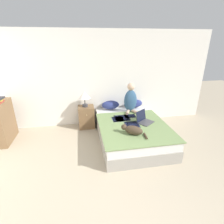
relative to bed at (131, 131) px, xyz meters
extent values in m
cube|color=white|center=(-0.52, 1.15, 1.04)|extent=(6.13, 0.05, 2.55)
cube|color=#9E998E|center=(0.00, 0.01, -0.10)|extent=(1.50, 2.15, 0.27)
cube|color=silver|center=(0.00, 0.01, 0.13)|extent=(1.48, 2.12, 0.19)
cube|color=#758E56|center=(0.00, -0.21, 0.23)|extent=(1.55, 1.72, 0.02)
cube|color=#3D4784|center=(-0.02, -0.14, 0.24)|extent=(0.32, 0.34, 0.01)
cube|color=#3D4784|center=(0.06, 0.34, 0.24)|extent=(0.28, 0.23, 0.01)
cube|color=#3D4784|center=(-0.28, 0.21, 0.24)|extent=(0.27, 0.32, 0.01)
cube|color=#3D4784|center=(-0.16, 0.26, 0.24)|extent=(0.36, 0.38, 0.01)
ellipsoid|color=navy|center=(-0.34, 0.93, 0.36)|extent=(0.48, 0.24, 0.24)
ellipsoid|color=navy|center=(0.34, 0.93, 0.36)|extent=(0.48, 0.24, 0.24)
ellipsoid|color=#33567A|center=(0.15, 0.66, 0.54)|extent=(0.35, 0.19, 0.60)
sphere|color=#DBB293|center=(0.15, 0.66, 0.92)|extent=(0.19, 0.19, 0.19)
cylinder|color=#DBB293|center=(0.06, 0.54, 0.28)|extent=(0.17, 0.25, 0.07)
cylinder|color=#DBB293|center=(0.25, 0.54, 0.28)|extent=(0.17, 0.25, 0.07)
ellipsoid|color=#473828|center=(-0.12, -0.58, 0.33)|extent=(0.42, 0.37, 0.18)
sphere|color=#473828|center=(-0.29, -0.46, 0.36)|extent=(0.12, 0.12, 0.12)
cone|color=#473828|center=(-0.31, -0.48, 0.41)|extent=(0.05, 0.05, 0.05)
cone|color=#473828|center=(-0.27, -0.43, 0.41)|extent=(0.05, 0.05, 0.05)
cylinder|color=#473828|center=(0.09, -0.72, 0.26)|extent=(0.06, 0.21, 0.04)
cube|color=#424247|center=(0.33, -0.11, 0.25)|extent=(0.43, 0.41, 0.02)
cube|color=black|center=(0.23, 0.01, 0.38)|extent=(0.32, 0.26, 0.25)
cube|color=brown|center=(-1.02, 0.88, 0.07)|extent=(0.43, 0.38, 0.61)
sphere|color=tan|center=(-1.02, 0.69, 0.20)|extent=(0.03, 0.03, 0.03)
cylinder|color=#38383D|center=(-1.04, 0.88, 0.41)|extent=(0.15, 0.15, 0.06)
cylinder|color=#38383D|center=(-1.04, 0.88, 0.52)|extent=(0.02, 0.02, 0.17)
cone|color=white|center=(-1.04, 0.88, 0.70)|extent=(0.31, 0.31, 0.18)
cube|color=brown|center=(-2.94, 0.50, 0.25)|extent=(0.22, 0.79, 0.98)
camera|label=1|loc=(-1.12, -3.59, 2.02)|focal=28.00mm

